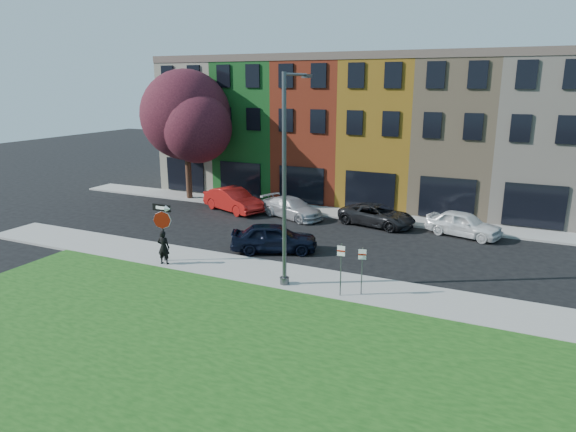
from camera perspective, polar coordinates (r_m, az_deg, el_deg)
The scene contains 15 objects.
ground at distance 20.92m, azimuth -3.77°, elevation -9.59°, with size 120.00×120.00×0.00m, color black.
sidewalk_near at distance 22.64m, azimuth 4.41°, elevation -7.50°, with size 40.00×3.00×0.12m, color gray.
sidewalk_far at distance 35.02m, azimuth 3.73°, elevation 0.55°, with size 40.00×2.40×0.12m, color gray.
rowhouse_block at distance 39.81m, azimuth 7.82°, elevation 9.35°, with size 30.00×10.12×10.00m.
stop_sign at distance 25.31m, azimuth -13.79°, elevation -0.50°, with size 1.05×0.10×2.83m.
man at distance 25.20m, azimuth -13.66°, elevation -3.41°, with size 0.67×0.51×1.65m, color black.
sedan_near at distance 26.65m, azimuth -1.56°, elevation -2.41°, with size 4.80×3.45×1.52m, color black.
parked_car_red at distance 35.20m, azimuth -6.10°, elevation 1.79°, with size 5.10×3.33×1.59m, color maroon.
parked_car_silver at distance 33.35m, azimuth 0.46°, elevation 0.91°, with size 4.87×3.26×1.31m, color #A6A6AA.
parked_car_dark at distance 31.99m, azimuth 9.86°, elevation 0.09°, with size 5.06×3.08×1.31m, color black.
parked_car_white at distance 31.01m, azimuth 18.92°, elevation -0.83°, with size 4.52×2.73×1.44m, color white.
street_lamp at distance 21.29m, azimuth -0.17°, elevation 3.84°, with size 0.41×2.58×8.86m.
parking_sign_a at distance 20.84m, azimuth 5.90°, elevation -5.25°, with size 0.32×0.10×2.24m.
parking_sign_b at distance 21.11m, azimuth 8.23°, elevation -5.42°, with size 0.31×0.12×2.01m.
tree_purple at distance 38.61m, azimuth -11.08°, elevation 10.72°, with size 7.82×6.84×9.41m.
Camera 1 is at (9.29, -16.67, 8.58)m, focal length 32.00 mm.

